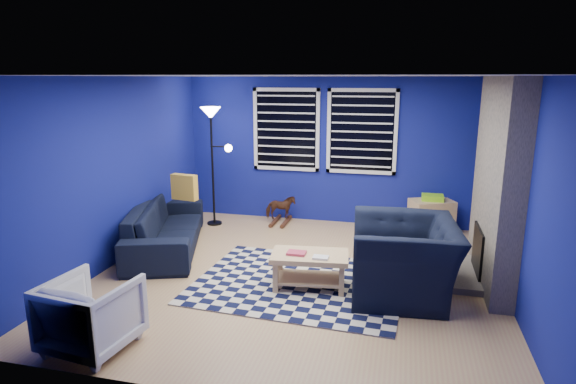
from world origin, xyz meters
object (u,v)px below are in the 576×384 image
object	(u,v)px
rocking_horse	(281,208)
floor_lamp	(212,129)
tv	(486,152)
cabinet	(431,216)
coffee_table	(310,263)
armchair_bent	(91,314)
armchair_big	(404,258)
sofa	(166,227)

from	to	relation	value
rocking_horse	floor_lamp	distance (m)	1.77
tv	rocking_horse	bearing A→B (deg)	177.14
cabinet	coffee_table	bearing A→B (deg)	-144.30
armchair_bent	tv	bearing A→B (deg)	-126.81
armchair_big	rocking_horse	xyz separation A→B (m)	(-2.10, 2.36, -0.15)
floor_lamp	armchair_big	bearing A→B (deg)	-32.67
coffee_table	floor_lamp	size ratio (longest dim) A/B	0.48
tv	cabinet	size ratio (longest dim) A/B	1.29
armchair_bent	cabinet	world-z (taller)	armchair_bent
coffee_table	tv	bearing A→B (deg)	46.29
floor_lamp	rocking_horse	bearing A→B (deg)	16.32
coffee_table	cabinet	xyz separation A→B (m)	(1.51, 2.57, -0.03)
sofa	cabinet	distance (m)	4.21
armchair_big	cabinet	size ratio (longest dim) A/B	1.73
tv	coffee_table	world-z (taller)	tv
tv	floor_lamp	distance (m)	4.32
armchair_big	coffee_table	bearing A→B (deg)	-88.96
tv	cabinet	bearing A→B (deg)	160.44
tv	rocking_horse	xyz separation A→B (m)	(-3.22, 0.16, -1.12)
armchair_big	floor_lamp	size ratio (longest dim) A/B	0.67
armchair_bent	floor_lamp	distance (m)	4.17
sofa	armchair_big	xyz separation A→B (m)	(3.42, -0.73, 0.10)
tv	coffee_table	xyz separation A→B (m)	(-2.22, -2.32, -1.08)
sofa	armchair_big	distance (m)	3.50
coffee_table	armchair_big	bearing A→B (deg)	6.39
rocking_horse	floor_lamp	bearing A→B (deg)	85.91
armchair_big	cabinet	distance (m)	2.49
sofa	armchair_bent	world-z (taller)	armchair_bent
tv	sofa	size ratio (longest dim) A/B	0.44
coffee_table	rocking_horse	bearing A→B (deg)	112.07
tv	floor_lamp	world-z (taller)	floor_lamp
armchair_big	rocking_horse	world-z (taller)	armchair_big
coffee_table	sofa	bearing A→B (deg)	159.99
tv	rocking_horse	size ratio (longest dim) A/B	1.99
armchair_big	coffee_table	size ratio (longest dim) A/B	1.39
rocking_horse	armchair_bent	bearing A→B (deg)	150.16
armchair_bent	coffee_table	xyz separation A→B (m)	(1.71, 1.78, -0.03)
armchair_bent	rocking_horse	bearing A→B (deg)	-92.44
armchair_big	floor_lamp	world-z (taller)	floor_lamp
armchair_bent	rocking_horse	xyz separation A→B (m)	(0.71, 4.26, -0.06)
sofa	coffee_table	world-z (taller)	sofa
tv	floor_lamp	bearing A→B (deg)	-177.92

